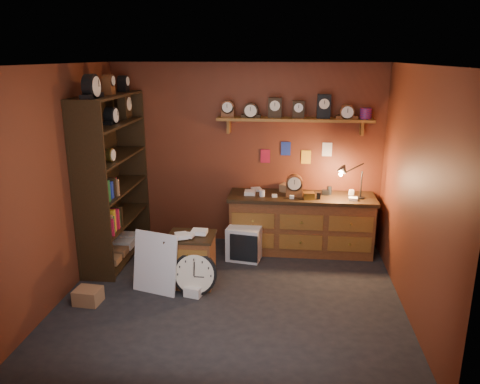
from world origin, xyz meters
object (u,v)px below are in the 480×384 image
object	(u,v)px
workbench	(301,220)
big_round_clock	(195,274)
low_cabinet	(192,257)
shelving_unit	(111,172)

from	to	relation	value
workbench	big_round_clock	bearing A→B (deg)	-131.40
big_round_clock	low_cabinet	bearing A→B (deg)	109.57
shelving_unit	workbench	distance (m)	2.79
workbench	big_round_clock	size ratio (longest dim) A/B	3.90
shelving_unit	workbench	xyz separation A→B (m)	(2.63, 0.49, -0.78)
workbench	shelving_unit	bearing A→B (deg)	-169.36
workbench	low_cabinet	world-z (taller)	workbench
low_cabinet	big_round_clock	xyz separation A→B (m)	(0.09, -0.25, -0.10)
workbench	big_round_clock	world-z (taller)	workbench
low_cabinet	big_round_clock	world-z (taller)	low_cabinet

